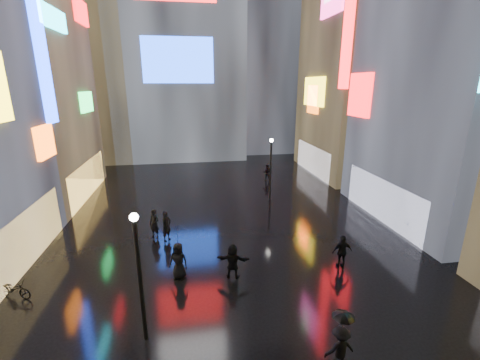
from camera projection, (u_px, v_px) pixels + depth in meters
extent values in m
plane|color=black|center=(223.00, 213.00, 24.26)|extent=(140.00, 140.00, 0.00)
cube|color=#FFC659|center=(20.00, 244.00, 16.42)|extent=(0.20, 10.00, 3.00)
cube|color=#EB540B|center=(45.00, 142.00, 19.24)|extent=(0.25, 2.24, 1.94)
cube|color=#1238EB|center=(42.00, 56.00, 19.41)|extent=(0.25, 1.40, 8.00)
cube|color=black|center=(2.00, 62.00, 24.27)|extent=(10.00, 12.00, 22.00)
cube|color=#FFC659|center=(87.00, 179.00, 27.76)|extent=(0.20, 10.00, 3.00)
cube|color=#17D348|center=(86.00, 102.00, 27.69)|extent=(0.25, 3.00, 1.71)
cube|color=#17C6DF|center=(52.00, 17.00, 21.13)|extent=(0.25, 4.84, 1.37)
cube|color=red|center=(81.00, 12.00, 27.34)|extent=(0.25, 3.32, 1.94)
cube|color=white|center=(383.00, 200.00, 22.74)|extent=(0.20, 9.00, 3.00)
cube|color=red|center=(360.00, 95.00, 24.57)|extent=(0.25, 2.99, 3.26)
cube|color=red|center=(349.00, 24.00, 25.74)|extent=(0.25, 1.40, 10.00)
cube|color=black|center=(367.00, 36.00, 32.22)|extent=(10.00, 12.00, 28.00)
cube|color=white|center=(313.00, 159.00, 35.03)|extent=(0.20, 9.00, 3.00)
cube|color=yellow|center=(314.00, 92.00, 33.24)|extent=(0.25, 4.92, 2.91)
cube|color=#EB540B|center=(313.00, 100.00, 33.59)|extent=(0.25, 2.63, 2.87)
cube|color=#194CFF|center=(178.00, 60.00, 36.33)|extent=(8.00, 0.20, 5.00)
cube|color=black|center=(263.00, 28.00, 45.38)|extent=(12.00, 12.00, 34.00)
cube|color=black|center=(87.00, 53.00, 39.14)|extent=(10.00, 10.00, 26.00)
cylinder|color=black|center=(141.00, 282.00, 11.60)|extent=(0.16, 0.16, 5.00)
sphere|color=white|center=(134.00, 217.00, 10.87)|extent=(0.30, 0.30, 0.30)
cylinder|color=black|center=(271.00, 171.00, 26.51)|extent=(0.16, 0.16, 5.00)
sphere|color=white|center=(271.00, 140.00, 25.78)|extent=(0.30, 0.30, 0.30)
imported|color=black|center=(340.00, 348.00, 10.82)|extent=(1.11, 0.69, 1.65)
imported|color=black|center=(342.00, 251.00, 16.91)|extent=(1.08, 0.47, 1.82)
imported|color=black|center=(178.00, 261.00, 15.95)|extent=(1.08, 0.88, 1.90)
imported|color=black|center=(233.00, 261.00, 16.00)|extent=(1.76, 0.98, 1.81)
imported|color=black|center=(167.00, 226.00, 19.83)|extent=(0.80, 0.83, 1.91)
imported|color=black|center=(267.00, 172.00, 32.41)|extent=(0.92, 0.79, 1.64)
imported|color=black|center=(343.00, 320.00, 10.50)|extent=(0.93, 0.93, 0.64)
imported|color=black|center=(177.00, 235.00, 15.54)|extent=(1.41, 1.40, 0.94)
imported|color=black|center=(14.00, 289.00, 14.57)|extent=(1.84, 1.19, 0.91)
imported|color=black|center=(154.00, 224.00, 20.23)|extent=(0.81, 0.73, 1.87)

